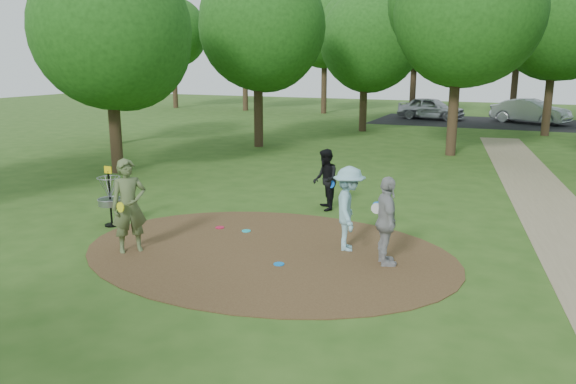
% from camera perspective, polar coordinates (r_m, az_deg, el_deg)
% --- Properties ---
extents(ground, '(100.00, 100.00, 0.00)m').
position_cam_1_polar(ground, '(12.40, -2.18, -6.12)').
color(ground, '#2D5119').
rests_on(ground, ground).
extents(dirt_clearing, '(8.40, 8.40, 0.02)m').
position_cam_1_polar(dirt_clearing, '(12.40, -2.18, -6.08)').
color(dirt_clearing, '#47301C').
rests_on(dirt_clearing, ground).
extents(parking_lot, '(14.00, 8.00, 0.01)m').
position_cam_1_polar(parking_lot, '(40.90, 18.83, 6.74)').
color(parking_lot, black).
rests_on(parking_lot, ground).
extents(player_observer_with_disc, '(0.87, 0.89, 2.07)m').
position_cam_1_polar(player_observer_with_disc, '(12.61, -15.85, -1.40)').
color(player_observer_with_disc, '#53643A').
rests_on(player_observer_with_disc, ground).
extents(player_throwing_with_disc, '(1.27, 1.37, 1.88)m').
position_cam_1_polar(player_throwing_with_disc, '(12.35, 6.19, -1.71)').
color(player_throwing_with_disc, '#8BC3D0').
rests_on(player_throwing_with_disc, ground).
extents(player_walking_with_disc, '(0.97, 1.04, 1.72)m').
position_cam_1_polar(player_walking_with_disc, '(15.69, 3.81, 1.25)').
color(player_walking_with_disc, black).
rests_on(player_walking_with_disc, ground).
extents(player_waiting_with_disc, '(0.87, 1.18, 1.85)m').
position_cam_1_polar(player_waiting_with_disc, '(11.54, 9.97, -2.97)').
color(player_waiting_with_disc, '#9B9C9E').
rests_on(player_waiting_with_disc, ground).
extents(disc_ground_cyan, '(0.22, 0.22, 0.02)m').
position_cam_1_polar(disc_ground_cyan, '(13.84, -4.26, -3.96)').
color(disc_ground_cyan, '#1AC7D6').
rests_on(disc_ground_cyan, dirt_clearing).
extents(disc_ground_blue, '(0.22, 0.22, 0.02)m').
position_cam_1_polar(disc_ground_blue, '(11.62, -0.93, -7.33)').
color(disc_ground_blue, '#0D79DF').
rests_on(disc_ground_blue, dirt_clearing).
extents(disc_ground_red, '(0.22, 0.22, 0.02)m').
position_cam_1_polar(disc_ground_red, '(14.18, -6.94, -3.59)').
color(disc_ground_red, '#CC1440').
rests_on(disc_ground_red, dirt_clearing).
extents(car_left, '(4.93, 2.75, 1.59)m').
position_cam_1_polar(car_left, '(41.70, 14.33, 8.24)').
color(car_left, '#B0B1B8').
rests_on(car_left, ground).
extents(car_right, '(5.24, 3.51, 1.63)m').
position_cam_1_polar(car_right, '(41.09, 23.40, 7.54)').
color(car_right, '#B7B9BF').
rests_on(car_right, ground).
extents(disc_golf_basket, '(0.63, 0.63, 1.54)m').
position_cam_1_polar(disc_golf_basket, '(14.81, -17.67, -0.03)').
color(disc_golf_basket, black).
rests_on(disc_golf_basket, ground).
extents(tree_ring, '(37.18, 46.08, 9.67)m').
position_cam_1_polar(tree_ring, '(21.13, 13.72, 16.13)').
color(tree_ring, '#332316').
rests_on(tree_ring, ground).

